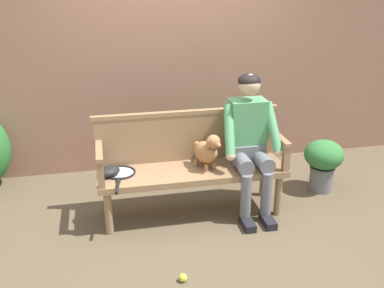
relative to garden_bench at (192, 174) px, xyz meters
The scene contains 13 objects.
ground_plane 0.41m from the garden_bench, ahead, with size 40.00×40.00×0.00m, color brown.
brick_garden_fence 1.59m from the garden_bench, 90.00° to the left, with size 8.00×0.30×2.54m, color #936651.
hedge_bush_far_right 1.07m from the garden_bench, 65.44° to the left, with size 0.94×0.59×0.59m, color #1E5B23.
garden_bench is the anchor object (origin of this frame).
bench_backrest 0.39m from the garden_bench, 90.00° to the left, with size 1.80×0.06×0.50m.
bench_armrest_left_end 0.89m from the garden_bench, behind, with size 0.06×0.52×0.28m.
bench_armrest_right_end 0.89m from the garden_bench, ahead, with size 0.06×0.52×0.28m.
person_seated 0.64m from the garden_bench, ahead, with size 0.56×0.66×1.34m.
dog_on_bench 0.28m from the garden_bench, ahead, with size 0.27×0.35×0.36m.
tennis_racket 0.68m from the garden_bench, behind, with size 0.33×0.58×0.03m.
baseball_glove 0.78m from the garden_bench, behind, with size 0.22×0.17×0.09m, color black.
tennis_ball 1.10m from the garden_bench, 105.81° to the right, with size 0.07×0.07×0.07m, color #CCDB33.
potted_plant 1.46m from the garden_bench, ahead, with size 0.41×0.41×0.56m.
Camera 1 is at (-0.80, -3.76, 2.27)m, focal length 42.20 mm.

